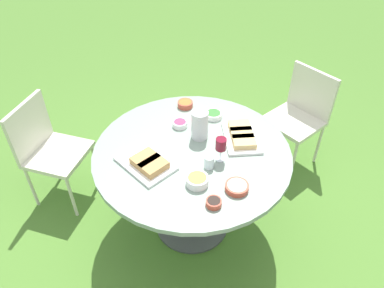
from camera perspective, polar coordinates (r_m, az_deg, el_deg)
ground_plane at (r=3.08m, az=-0.00°, el=-11.95°), size 40.00×40.00×0.00m
dining_table at (r=2.59m, az=-0.00°, el=-3.02°), size 1.33×1.33×0.78m
chair_near_right at (r=3.44m, az=16.22°, el=4.82°), size 0.61×0.61×0.89m
chair_far_back at (r=3.16m, az=-21.21°, el=-0.20°), size 0.52×0.50×0.89m
water_pitcher at (r=2.56m, az=1.18°, el=2.95°), size 0.13×0.12×0.21m
wine_glass at (r=2.37m, az=4.44°, el=-0.16°), size 0.07×0.07×0.17m
platter_bread_main at (r=2.40m, az=-6.77°, el=-2.88°), size 0.43×0.44×0.07m
platter_charcuterie at (r=2.61m, az=7.58°, el=1.28°), size 0.40×0.29×0.06m
bowl_fries at (r=2.27m, az=0.80°, el=-5.53°), size 0.14×0.14×0.06m
bowl_salad at (r=2.80m, az=3.28°, el=4.51°), size 0.13×0.13×0.04m
bowl_olives at (r=2.17m, az=3.33°, el=-8.87°), size 0.09×0.09×0.04m
bowl_dip_red at (r=2.71m, az=-1.85°, el=3.13°), size 0.11×0.11×0.04m
bowl_dip_cream at (r=2.26m, az=6.86°, el=-6.50°), size 0.14×0.14×0.04m
bowl_roasted_veg at (r=2.90m, az=-1.04°, el=6.14°), size 0.12×0.12×0.04m
cup_water_near at (r=2.37m, az=2.63°, el=-2.77°), size 0.06×0.06×0.09m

